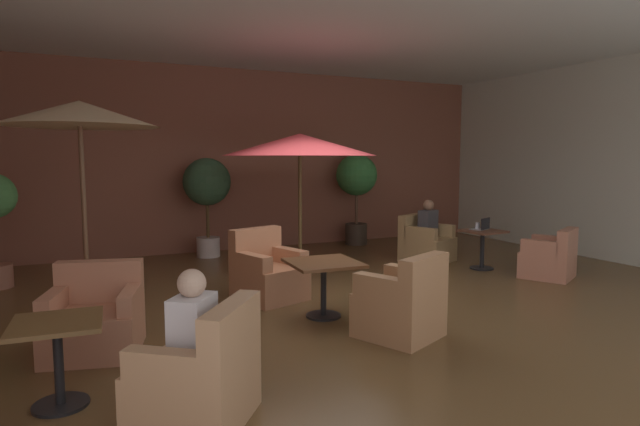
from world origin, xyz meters
The scene contains 21 objects.
ground_plane centered at (0.00, 0.00, -0.01)m, with size 11.27×8.27×0.02m, color brown.
wall_back_brick centered at (0.00, 4.09, 1.81)m, with size 11.27×0.08×3.61m, color brown.
wall_right_plain centered at (5.60, 0.00, 1.81)m, with size 0.08×8.27×3.61m, color silver.
ceiling_slab centered at (0.00, 0.00, 3.64)m, with size 11.27×8.27×0.06m, color silver.
cafe_table_front_left centered at (3.01, 0.43, 0.47)m, with size 0.65×0.65×0.66m.
armchair_front_left_north centered at (2.59, 1.42, 0.31)m, with size 1.01×1.02×0.83m.
armchair_front_left_east centered at (3.51, -0.52, 0.30)m, with size 0.97×0.96×0.78m.
cafe_table_front_right centered at (-0.54, -0.83, 0.52)m, with size 0.83×0.83×0.66m.
armchair_front_right_north centered at (-0.11, -1.81, 0.34)m, with size 0.96×0.97×0.89m.
armchair_front_right_east centered at (-0.87, 0.20, 0.34)m, with size 0.96×0.99×0.92m.
cafe_table_mid_center centered at (-3.30, -1.99, 0.47)m, with size 0.67×0.67×0.66m.
armchair_mid_center_east centered at (-2.40, -2.68, 0.32)m, with size 1.04×1.05×0.87m.
armchair_mid_center_south centered at (-3.00, -0.90, 0.31)m, with size 0.99×0.97×0.84m.
patio_umbrella_tall_red centered at (0.28, 1.79, 2.06)m, with size 2.55×2.55×2.25m.
patio_umbrella_center_beige centered at (-3.02, 1.05, 2.38)m, with size 1.93×1.93×2.56m.
potted_tree_left_corner centered at (-0.87, 3.49, 1.30)m, with size 0.88×0.88×1.86m.
potted_tree_mid_left centered at (2.35, 3.55, 1.33)m, with size 0.88×0.88×1.93m.
patron_blue_shirt centered at (-2.43, -2.66, 0.73)m, with size 0.39×0.41×0.66m.
patron_by_window centered at (2.61, 1.38, 0.73)m, with size 0.42×0.34×0.68m.
iced_drink_cup centered at (3.03, 0.58, 0.71)m, with size 0.08×0.08×0.11m, color silver.
open_laptop centered at (3.05, 0.49, 0.71)m, with size 0.37×0.33×0.20m.
Camera 1 is at (-3.15, -6.23, 1.86)m, focal length 29.45 mm.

